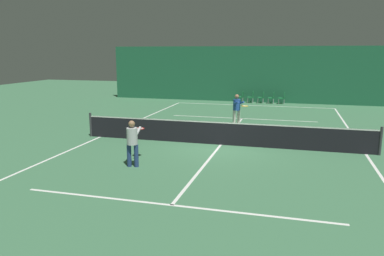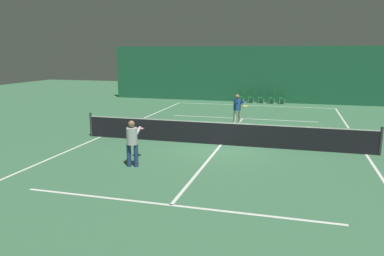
{
  "view_description": "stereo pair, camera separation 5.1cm",
  "coord_description": "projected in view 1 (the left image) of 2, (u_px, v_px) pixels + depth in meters",
  "views": [
    {
      "loc": [
        2.79,
        -14.69,
        3.74
      ],
      "look_at": [
        -0.9,
        -1.2,
        0.89
      ],
      "focal_mm": 35.0,
      "sensor_mm": 36.0,
      "label": 1
    },
    {
      "loc": [
        2.84,
        -14.67,
        3.74
      ],
      "look_at": [
        -0.9,
        -1.2,
        0.89
      ],
      "focal_mm": 35.0,
      "sensor_mm": 36.0,
      "label": 2
    }
  ],
  "objects": [
    {
      "name": "court_line_service_far",
      "position": [
        242.0,
        118.0,
        21.4
      ],
      "size": [
        8.25,
        0.1,
        0.0
      ],
      "color": "white",
      "rests_on": "ground"
    },
    {
      "name": "player_near",
      "position": [
        133.0,
        140.0,
        12.3
      ],
      "size": [
        0.52,
        1.34,
        1.56
      ],
      "rotation": [
        0.0,
        0.0,
        1.71
      ],
      "color": "navy",
      "rests_on": "ground"
    },
    {
      "name": "backdrop_curtain",
      "position": [
        257.0,
        74.0,
        28.04
      ],
      "size": [
        23.0,
        0.12,
        4.16
      ],
      "color": "#1E5B3D",
      "rests_on": "ground"
    },
    {
      "name": "courtside_chair_1",
      "position": [
        251.0,
        96.0,
        27.91
      ],
      "size": [
        0.44,
        0.44,
        0.84
      ],
      "rotation": [
        0.0,
        0.0,
        -1.57
      ],
      "color": "#99999E",
      "rests_on": "ground"
    },
    {
      "name": "court_line_baseline_far",
      "position": [
        253.0,
        105.0,
        26.6
      ],
      "size": [
        11.0,
        0.1,
        0.0
      ],
      "color": "white",
      "rests_on": "ground"
    },
    {
      "name": "player_far",
      "position": [
        237.0,
        107.0,
        19.26
      ],
      "size": [
        1.0,
        1.3,
        1.61
      ],
      "rotation": [
        0.0,
        0.0,
        -1.01
      ],
      "color": "beige",
      "rests_on": "ground"
    },
    {
      "name": "courtside_chair_0",
      "position": [
        241.0,
        96.0,
        28.11
      ],
      "size": [
        0.44,
        0.44,
        0.84
      ],
      "rotation": [
        0.0,
        0.0,
        -1.57
      ],
      "color": "#99999E",
      "rests_on": "ground"
    },
    {
      "name": "courtside_chair_3",
      "position": [
        272.0,
        97.0,
        27.52
      ],
      "size": [
        0.44,
        0.44,
        0.84
      ],
      "rotation": [
        0.0,
        0.0,
        -1.57
      ],
      "color": "#99999E",
      "rests_on": "ground"
    },
    {
      "name": "tennis_net",
      "position": [
        221.0,
        133.0,
        15.25
      ],
      "size": [
        12.0,
        0.1,
        1.07
      ],
      "color": "black",
      "rests_on": "ground"
    },
    {
      "name": "courtside_chair_2",
      "position": [
        262.0,
        97.0,
        27.72
      ],
      "size": [
        0.44,
        0.44,
        0.84
      ],
      "rotation": [
        0.0,
        0.0,
        -1.57
      ],
      "color": "#99999E",
      "rests_on": "ground"
    },
    {
      "name": "courtside_chair_4",
      "position": [
        283.0,
        97.0,
        27.32
      ],
      "size": [
        0.44,
        0.44,
        0.84
      ],
      "rotation": [
        0.0,
        0.0,
        -1.57
      ],
      "color": "#99999E",
      "rests_on": "ground"
    },
    {
      "name": "court_line_centre",
      "position": [
        221.0,
        145.0,
        15.35
      ],
      "size": [
        0.1,
        12.8,
        0.0
      ],
      "color": "white",
      "rests_on": "ground"
    },
    {
      "name": "court_line_service_near",
      "position": [
        172.0,
        205.0,
        9.3
      ],
      "size": [
        8.25,
        0.1,
        0.0
      ],
      "color": "white",
      "rests_on": "ground"
    },
    {
      "name": "court_line_sideline_right",
      "position": [
        366.0,
        154.0,
        13.93
      ],
      "size": [
        0.1,
        23.8,
        0.0
      ],
      "color": "white",
      "rests_on": "ground"
    },
    {
      "name": "court_line_sideline_left",
      "position": [
        100.0,
        137.0,
        16.77
      ],
      "size": [
        0.1,
        23.8,
        0.0
      ],
      "color": "white",
      "rests_on": "ground"
    },
    {
      "name": "ground_plane",
      "position": [
        221.0,
        145.0,
        15.35
      ],
      "size": [
        60.0,
        60.0,
        0.0
      ],
      "primitive_type": "plane",
      "color": "#3D704C"
    }
  ]
}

